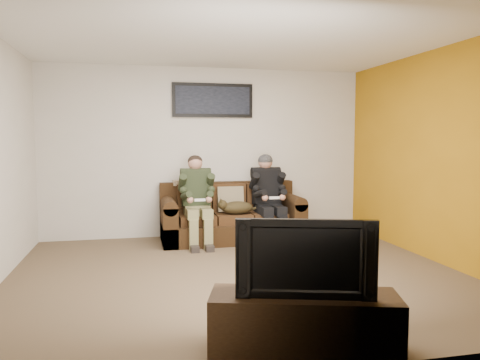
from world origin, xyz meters
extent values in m
plane|color=brown|center=(0.00, 0.00, 0.00)|extent=(5.00, 5.00, 0.00)
plane|color=silver|center=(0.00, 0.00, 2.60)|extent=(5.00, 5.00, 0.00)
plane|color=beige|center=(0.00, 2.25, 1.30)|extent=(5.00, 0.00, 5.00)
plane|color=beige|center=(0.00, -2.25, 1.30)|extent=(5.00, 0.00, 5.00)
plane|color=beige|center=(2.50, 0.00, 1.30)|extent=(0.00, 4.50, 4.50)
plane|color=#AC7511|center=(2.49, 0.00, 1.30)|extent=(0.00, 4.50, 4.50)
cube|color=black|center=(0.29, 1.75, 0.14)|extent=(2.07, 0.89, 0.28)
cube|color=black|center=(0.29, 2.10, 0.56)|extent=(2.07, 0.19, 0.56)
cube|color=black|center=(-0.64, 1.75, 0.28)|extent=(0.21, 0.89, 0.56)
cube|color=black|center=(1.22, 1.75, 0.28)|extent=(0.21, 0.89, 0.56)
cylinder|color=black|center=(-0.64, 1.75, 0.56)|extent=(0.21, 0.89, 0.21)
cylinder|color=black|center=(1.22, 1.75, 0.56)|extent=(0.21, 0.89, 0.21)
cube|color=#402813|center=(-0.24, 1.70, 0.35)|extent=(0.51, 0.56, 0.13)
cube|color=#402813|center=(-0.24, 1.97, 0.62)|extent=(0.51, 0.13, 0.41)
cube|color=#402813|center=(0.29, 1.70, 0.35)|extent=(0.51, 0.56, 0.13)
cube|color=#402813|center=(0.29, 1.97, 0.62)|extent=(0.51, 0.13, 0.41)
cube|color=#402813|center=(0.82, 1.70, 0.35)|extent=(0.51, 0.56, 0.13)
cube|color=#402813|center=(0.82, 1.97, 0.62)|extent=(0.51, 0.13, 0.41)
cube|color=#827455|center=(0.29, 1.86, 0.60)|extent=(0.39, 0.19, 0.39)
cube|color=tan|center=(-0.34, 2.08, 0.85)|extent=(0.42, 0.21, 0.08)
cube|color=#898455|center=(-0.24, 1.67, 0.48)|extent=(0.36, 0.30, 0.14)
cube|color=#262F1C|center=(-0.24, 1.77, 0.78)|extent=(0.40, 0.30, 0.53)
cylinder|color=#262F1C|center=(-0.24, 1.79, 0.99)|extent=(0.44, 0.18, 0.18)
sphere|color=#AD7763|center=(-0.24, 1.81, 1.15)|extent=(0.21, 0.21, 0.21)
cube|color=#898455|center=(-0.34, 1.47, 0.47)|extent=(0.15, 0.42, 0.13)
cube|color=#898455|center=(-0.14, 1.47, 0.47)|extent=(0.15, 0.42, 0.13)
cube|color=#898455|center=(-0.34, 1.27, 0.21)|extent=(0.12, 0.13, 0.41)
cube|color=#898455|center=(-0.14, 1.27, 0.21)|extent=(0.12, 0.13, 0.41)
cube|color=black|center=(-0.34, 1.19, 0.04)|extent=(0.11, 0.26, 0.08)
cube|color=black|center=(-0.14, 1.19, 0.04)|extent=(0.11, 0.26, 0.08)
cylinder|color=#262F1C|center=(-0.44, 1.70, 0.88)|extent=(0.11, 0.30, 0.28)
cylinder|color=#262F1C|center=(-0.04, 1.70, 0.88)|extent=(0.11, 0.30, 0.28)
cylinder|color=#262F1C|center=(-0.41, 1.48, 0.72)|extent=(0.14, 0.32, 0.15)
cylinder|color=#262F1C|center=(-0.07, 1.48, 0.72)|extent=(0.14, 0.32, 0.15)
sphere|color=#AD7763|center=(-0.37, 1.36, 0.67)|extent=(0.09, 0.09, 0.09)
sphere|color=#AD7763|center=(-0.11, 1.36, 0.67)|extent=(0.09, 0.09, 0.09)
cube|color=white|center=(-0.24, 1.34, 0.67)|extent=(0.15, 0.04, 0.03)
ellipsoid|color=black|center=(-0.24, 1.83, 1.18)|extent=(0.22, 0.22, 0.17)
cube|color=black|center=(0.82, 1.67, 0.48)|extent=(0.36, 0.30, 0.14)
cube|color=black|center=(0.82, 1.77, 0.78)|extent=(0.40, 0.30, 0.53)
cylinder|color=black|center=(0.82, 1.79, 0.99)|extent=(0.44, 0.18, 0.18)
sphere|color=#A9735E|center=(0.82, 1.81, 1.15)|extent=(0.21, 0.21, 0.21)
cube|color=black|center=(0.72, 1.47, 0.47)|extent=(0.15, 0.42, 0.13)
cube|color=black|center=(0.92, 1.47, 0.47)|extent=(0.15, 0.42, 0.13)
cube|color=black|center=(0.72, 1.27, 0.21)|extent=(0.12, 0.13, 0.41)
cube|color=black|center=(0.92, 1.27, 0.21)|extent=(0.12, 0.13, 0.41)
cube|color=black|center=(0.72, 1.19, 0.04)|extent=(0.11, 0.26, 0.08)
cube|color=black|center=(0.92, 1.19, 0.04)|extent=(0.11, 0.26, 0.08)
cylinder|color=black|center=(0.62, 1.70, 0.88)|extent=(0.11, 0.30, 0.28)
cylinder|color=black|center=(1.02, 1.70, 0.88)|extent=(0.11, 0.30, 0.28)
cylinder|color=black|center=(0.65, 1.48, 0.72)|extent=(0.14, 0.32, 0.15)
cylinder|color=black|center=(0.99, 1.48, 0.72)|extent=(0.14, 0.32, 0.15)
sphere|color=#A9735E|center=(0.69, 1.36, 0.67)|extent=(0.09, 0.09, 0.09)
sphere|color=#A9735E|center=(0.95, 1.36, 0.67)|extent=(0.09, 0.09, 0.09)
cube|color=white|center=(0.82, 1.34, 0.67)|extent=(0.15, 0.04, 0.03)
ellipsoid|color=black|center=(0.82, 1.81, 1.18)|extent=(0.22, 0.22, 0.19)
ellipsoid|color=#413519|center=(0.34, 1.61, 0.51)|extent=(0.47, 0.26, 0.19)
sphere|color=#413519|center=(0.12, 1.58, 0.56)|extent=(0.14, 0.14, 0.14)
cone|color=#413519|center=(0.10, 1.54, 0.63)|extent=(0.04, 0.04, 0.04)
cone|color=#413519|center=(0.10, 1.61, 0.63)|extent=(0.04, 0.04, 0.04)
cylinder|color=#413519|center=(0.58, 1.66, 0.47)|extent=(0.26, 0.13, 0.08)
cube|color=black|center=(0.09, 2.22, 2.10)|extent=(1.25, 0.04, 0.52)
cube|color=black|center=(0.09, 2.19, 2.10)|extent=(1.15, 0.01, 0.42)
cube|color=#322110|center=(0.04, -1.95, 0.21)|extent=(1.39, 0.79, 0.42)
imported|color=black|center=(0.04, -1.95, 0.69)|extent=(0.95, 0.40, 0.55)
camera|label=1|loc=(-1.11, -4.97, 1.51)|focal=35.00mm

